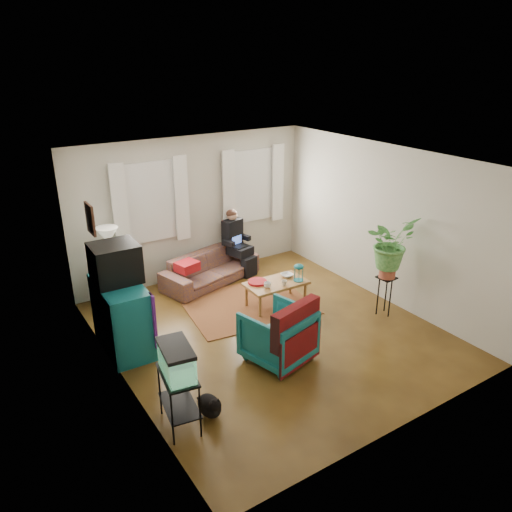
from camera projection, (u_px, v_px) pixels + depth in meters
floor at (270, 332)px, 7.54m from camera, size 4.50×5.00×0.01m
ceiling at (273, 160)px, 6.55m from camera, size 4.50×5.00×0.01m
wall_back at (193, 209)px, 8.98m from camera, size 4.50×0.01×2.60m
wall_front at (410, 328)px, 5.10m from camera, size 4.50×0.01×2.60m
wall_left at (115, 290)px, 5.91m from camera, size 0.01×5.00×2.60m
wall_right at (384, 224)px, 8.17m from camera, size 0.01×5.00×2.60m
window_left at (150, 202)px, 8.47m from camera, size 1.08×0.04×1.38m
window_right at (252, 186)px, 9.50m from camera, size 1.08×0.04×1.38m
curtains_left at (152, 203)px, 8.41m from camera, size 1.36×0.06×1.50m
curtains_right at (254, 187)px, 9.44m from camera, size 1.36×0.06×1.50m
picture_frame at (91, 219)px, 6.34m from camera, size 0.04×0.32×0.40m
area_rug at (248, 305)px, 8.32m from camera, size 2.19×1.85×0.01m
sofa at (210, 264)px, 9.03m from camera, size 1.98×1.18×0.73m
seated_person at (236, 244)px, 9.41m from camera, size 0.59×0.67×1.11m
side_table at (113, 283)px, 8.32m from camera, size 0.54×0.54×0.70m
table_lamp at (109, 247)px, 8.07m from camera, size 0.40×0.40×0.64m
dresser at (122, 317)px, 6.94m from camera, size 0.58×1.13×1.01m
crt_tv at (115, 263)px, 6.75m from camera, size 0.63×0.57×0.54m
aquarium_stand at (179, 400)px, 5.53m from camera, size 0.43×0.66×0.69m
aquarium at (176, 360)px, 5.33m from camera, size 0.39×0.60×0.36m
black_cat at (209, 404)px, 5.75m from camera, size 0.25×0.38×0.32m
armchair at (278, 332)px, 6.72m from camera, size 0.97×0.93×0.83m
serape_throw at (297, 330)px, 6.46m from camera, size 0.85×0.39×0.68m
coffee_table at (276, 294)px, 8.25m from camera, size 1.03×0.58×0.42m
cup_a at (267, 285)px, 7.97m from camera, size 0.12×0.12×0.09m
cup_b at (284, 283)px, 8.05m from camera, size 0.09×0.09×0.09m
bowl at (287, 275)px, 8.37m from camera, size 0.20×0.20×0.05m
snack_tray at (257, 282)px, 8.14m from camera, size 0.32×0.32×0.04m
birdcage at (299, 272)px, 8.18m from camera, size 0.17×0.17×0.29m
plant_stand at (385, 296)px, 7.93m from camera, size 0.29×0.29×0.65m
potted_plant at (390, 250)px, 7.63m from camera, size 0.78×0.68×0.83m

